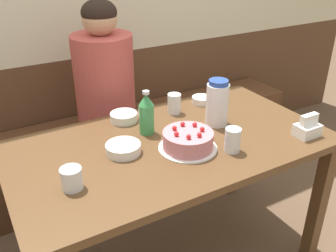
% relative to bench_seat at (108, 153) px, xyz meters
% --- Properties ---
extents(bench_seat, '(2.73, 0.38, 0.46)m').
position_rel_bench_seat_xyz_m(bench_seat, '(0.00, 0.00, 0.00)').
color(bench_seat, '#56331E').
rests_on(bench_seat, ground_plane).
extents(dining_table, '(1.39, 0.76, 0.72)m').
position_rel_bench_seat_xyz_m(dining_table, '(0.00, -0.83, 0.40)').
color(dining_table, brown).
rests_on(dining_table, ground_plane).
extents(birthday_cake, '(0.25, 0.25, 0.10)m').
position_rel_bench_seat_xyz_m(birthday_cake, '(0.03, -0.92, 0.53)').
color(birthday_cake, white).
rests_on(birthday_cake, dining_table).
extents(water_pitcher, '(0.11, 0.11, 0.22)m').
position_rel_bench_seat_xyz_m(water_pitcher, '(0.27, -0.79, 0.60)').
color(water_pitcher, white).
rests_on(water_pitcher, dining_table).
extents(soju_bottle, '(0.07, 0.07, 0.20)m').
position_rel_bench_seat_xyz_m(soju_bottle, '(-0.06, -0.70, 0.59)').
color(soju_bottle, '#388E4C').
rests_on(soju_bottle, dining_table).
extents(napkin_holder, '(0.11, 0.08, 0.11)m').
position_rel_bench_seat_xyz_m(napkin_holder, '(0.55, -1.09, 0.53)').
color(napkin_holder, white).
rests_on(napkin_holder, dining_table).
extents(bowl_soup_white, '(0.10, 0.10, 0.04)m').
position_rel_bench_seat_xyz_m(bowl_soup_white, '(0.35, -0.55, 0.51)').
color(bowl_soup_white, white).
rests_on(bowl_soup_white, dining_table).
extents(bowl_rice_small, '(0.15, 0.15, 0.04)m').
position_rel_bench_seat_xyz_m(bowl_rice_small, '(-0.22, -0.81, 0.52)').
color(bowl_rice_small, white).
rests_on(bowl_rice_small, dining_table).
extents(bowl_side_dish, '(0.13, 0.13, 0.04)m').
position_rel_bench_seat_xyz_m(bowl_side_dish, '(-0.10, -0.54, 0.52)').
color(bowl_side_dish, white).
rests_on(bowl_side_dish, dining_table).
extents(glass_water_tall, '(0.07, 0.07, 0.10)m').
position_rel_bench_seat_xyz_m(glass_water_tall, '(0.16, -0.58, 0.55)').
color(glass_water_tall, silver).
rests_on(glass_water_tall, dining_table).
extents(glass_tumbler_short, '(0.07, 0.07, 0.10)m').
position_rel_bench_seat_xyz_m(glass_tumbler_short, '(0.18, -1.02, 0.55)').
color(glass_tumbler_short, silver).
rests_on(glass_tumbler_short, dining_table).
extents(glass_shot_small, '(0.08, 0.08, 0.08)m').
position_rel_bench_seat_xyz_m(glass_shot_small, '(-0.48, -0.94, 0.54)').
color(glass_shot_small, silver).
rests_on(glass_shot_small, dining_table).
extents(person_pale_blue_shirt, '(0.33, 0.34, 1.25)m').
position_rel_bench_seat_xyz_m(person_pale_blue_shirt, '(-0.05, -0.19, 0.36)').
color(person_pale_blue_shirt, '#33333D').
rests_on(person_pale_blue_shirt, ground_plane).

